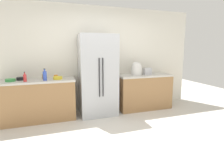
% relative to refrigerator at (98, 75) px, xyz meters
% --- Properties ---
extents(ground_plane, '(10.67, 10.67, 0.00)m').
position_rel_refrigerator_xyz_m(ground_plane, '(0.07, -1.43, -0.95)').
color(ground_plane, beige).
extents(kitchen_back_panel, '(5.33, 0.10, 2.62)m').
position_rel_refrigerator_xyz_m(kitchen_back_panel, '(0.07, 0.39, 0.36)').
color(kitchen_back_panel, silver).
rests_on(kitchen_back_panel, ground_plane).
extents(counter_left, '(1.57, 0.61, 0.90)m').
position_rel_refrigerator_xyz_m(counter_left, '(-1.33, 0.04, -0.49)').
color(counter_left, '#9E7247').
rests_on(counter_left, ground_plane).
extents(counter_right, '(1.42, 0.61, 0.90)m').
position_rel_refrigerator_xyz_m(counter_right, '(1.25, 0.04, -0.49)').
color(counter_right, '#9E7247').
rests_on(counter_right, ground_plane).
extents(refrigerator, '(0.86, 0.67, 1.89)m').
position_rel_refrigerator_xyz_m(refrigerator, '(0.00, 0.00, 0.00)').
color(refrigerator, '#B7BABF').
rests_on(refrigerator, ground_plane).
extents(toaster, '(0.20, 0.14, 0.17)m').
position_rel_refrigerator_xyz_m(toaster, '(1.34, 0.04, 0.04)').
color(toaster, silver).
rests_on(toaster, counter_right).
extents(rice_cooker, '(0.28, 0.28, 0.34)m').
position_rel_refrigerator_xyz_m(rice_cooker, '(1.02, 0.02, 0.12)').
color(rice_cooker, silver).
rests_on(rice_cooker, counter_right).
extents(bottle_a, '(0.06, 0.06, 0.20)m').
position_rel_refrigerator_xyz_m(bottle_a, '(-1.53, -0.12, 0.04)').
color(bottle_a, red).
rests_on(bottle_a, counter_left).
extents(bottle_b, '(0.08, 0.08, 0.25)m').
position_rel_refrigerator_xyz_m(bottle_b, '(-1.16, -0.09, 0.06)').
color(bottle_b, blue).
rests_on(bottle_b, counter_left).
extents(cup_a, '(0.08, 0.08, 0.11)m').
position_rel_refrigerator_xyz_m(cup_a, '(-1.20, 0.11, 0.01)').
color(cup_a, brown).
rests_on(cup_a, counter_left).
extents(cup_b, '(0.08, 0.08, 0.08)m').
position_rel_refrigerator_xyz_m(cup_b, '(-0.95, 0.14, -0.01)').
color(cup_b, orange).
rests_on(cup_b, counter_left).
extents(bowl_a, '(0.20, 0.20, 0.06)m').
position_rel_refrigerator_xyz_m(bowl_a, '(-0.91, -0.02, -0.01)').
color(bowl_a, yellow).
rests_on(bowl_a, counter_left).
extents(bowl_b, '(0.19, 0.19, 0.05)m').
position_rel_refrigerator_xyz_m(bowl_b, '(-1.83, 0.01, -0.02)').
color(bowl_b, green).
rests_on(bowl_b, counter_left).
extents(bowl_c, '(0.19, 0.19, 0.06)m').
position_rel_refrigerator_xyz_m(bowl_c, '(-1.65, 0.13, -0.01)').
color(bowl_c, black).
rests_on(bowl_c, counter_left).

